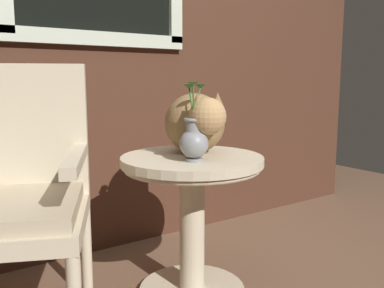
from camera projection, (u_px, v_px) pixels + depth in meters
wicker_side_table at (192, 200)px, 1.74m from camera, size 0.58×0.58×0.60m
wicker_chair at (5, 188)px, 1.47m from camera, size 0.73×0.72×0.97m
cat at (196, 123)px, 1.76m from camera, size 0.33×0.56×0.26m
pewter_vase_with_ivy at (194, 138)px, 1.59m from camera, size 0.11×0.11×0.30m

